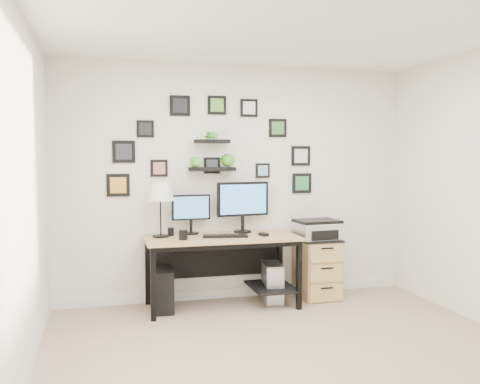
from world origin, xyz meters
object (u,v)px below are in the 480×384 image
object	(u,v)px
desk	(224,247)
monitor_right	(243,203)
file_cabinet	(317,268)
pc_tower_grey	(272,282)
printer	(317,229)
pc_tower_black	(163,290)
monitor_left	(191,211)
table_lamp	(160,193)
mug	(183,235)

from	to	relation	value
desk	monitor_right	distance (m)	0.55
file_cabinet	pc_tower_grey	bearing A→B (deg)	-176.07
pc_tower_grey	printer	size ratio (longest dim) A/B	0.91
printer	file_cabinet	bearing A→B (deg)	56.85
desk	pc_tower_black	xyz separation A→B (m)	(-0.65, -0.00, -0.41)
file_cabinet	printer	size ratio (longest dim) A/B	1.36
desk	pc_tower_grey	bearing A→B (deg)	2.20
monitor_left	monitor_right	xyz separation A→B (m)	(0.57, -0.02, 0.08)
monitor_right	table_lamp	distance (m)	0.93
mug	printer	distance (m)	1.54
desk	pc_tower_black	bearing A→B (deg)	-179.70
pc_tower_black	desk	bearing A→B (deg)	2.85
mug	pc_tower_grey	world-z (taller)	mug
table_lamp	mug	xyz separation A→B (m)	(0.20, -0.23, -0.41)
desk	pc_tower_black	world-z (taller)	desk
pc_tower_black	monitor_right	bearing A→B (deg)	14.36
monitor_left	table_lamp	size ratio (longest dim) A/B	0.74
pc_tower_black	pc_tower_grey	xyz separation A→B (m)	(1.20, 0.02, -0.00)
monitor_right	pc_tower_grey	bearing A→B (deg)	-29.60
monitor_left	table_lamp	xyz separation A→B (m)	(-0.34, -0.11, 0.21)
pc_tower_grey	monitor_right	bearing A→B (deg)	150.40
desk	pc_tower_black	distance (m)	0.77
pc_tower_grey	monitor_left	bearing A→B (deg)	167.99
desk	table_lamp	size ratio (longest dim) A/B	2.77
monitor_right	file_cabinet	world-z (taller)	monitor_right
pc_tower_grey	printer	world-z (taller)	printer
desk	monitor_right	bearing A→B (deg)	36.28
table_lamp	pc_tower_grey	distance (m)	1.57
mug	file_cabinet	distance (m)	1.63
desk	pc_tower_grey	size ratio (longest dim) A/B	3.56
mug	pc_tower_black	distance (m)	0.63
mug	monitor_left	bearing A→B (deg)	68.04
pc_tower_black	printer	world-z (taller)	printer
mug	printer	bearing A→B (deg)	6.44
mug	monitor_right	bearing A→B (deg)	24.69
desk	file_cabinet	world-z (taller)	desk
monitor_left	pc_tower_grey	distance (m)	1.18
table_lamp	pc_tower_grey	world-z (taller)	table_lamp
printer	pc_tower_black	bearing A→B (deg)	-178.87
monitor_left	printer	size ratio (longest dim) A/B	0.87
pc_tower_black	mug	bearing A→B (deg)	-33.30
pc_tower_black	printer	distance (m)	1.81
pc_tower_black	printer	xyz separation A→B (m)	(1.72, 0.03, 0.56)
desk	monitor_left	world-z (taller)	monitor_left
monitor_right	printer	world-z (taller)	monitor_right
monitor_left	table_lamp	world-z (taller)	table_lamp
file_cabinet	printer	xyz separation A→B (m)	(-0.02, -0.03, 0.44)
desk	mug	distance (m)	0.51
monitor_right	printer	distance (m)	0.88
monitor_left	printer	distance (m)	1.42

